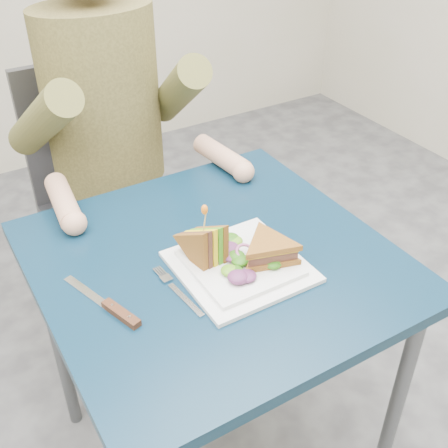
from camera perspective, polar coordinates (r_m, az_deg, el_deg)
table at (r=1.29m, az=-0.94°, el=-6.13°), size 0.75×0.75×0.73m
chair at (r=1.91m, az=-12.07°, el=4.06°), size 0.42×0.40×0.93m
diner at (r=1.65m, az=-12.25°, el=13.52°), size 0.54×0.59×0.74m
plate at (r=1.20m, az=1.64°, el=-4.20°), size 0.26×0.26×0.02m
sandwich_flat at (r=1.19m, az=4.56°, el=-2.64°), size 0.18×0.18×0.05m
sandwich_upright at (r=1.18m, az=-1.90°, el=-2.25°), size 0.09×0.14×0.14m
fork at (r=1.15m, az=-4.63°, el=-6.91°), size 0.03×0.18×0.01m
knife at (r=1.13m, az=-11.08°, el=-8.50°), size 0.09×0.22×0.02m
toothpick at (r=1.14m, az=-1.97°, el=0.30°), size 0.01×0.01×0.06m
toothpick_frill at (r=1.13m, az=-1.99°, el=1.47°), size 0.01×0.01×0.02m
lettuce_spill at (r=1.20m, az=1.60°, el=-3.08°), size 0.15×0.13×0.02m
onion_ring at (r=1.20m, az=2.14°, el=-2.87°), size 0.04×0.04×0.02m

